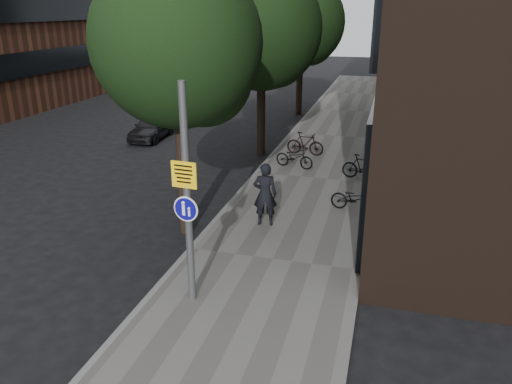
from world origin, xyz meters
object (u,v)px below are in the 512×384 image
(signpost, at_px, (187,197))
(parked_bike_facade_near, at_px, (355,199))
(pedestrian, at_px, (265,194))
(parked_car_near, at_px, (152,127))

(signpost, height_order, parked_bike_facade_near, signpost)
(pedestrian, height_order, parked_car_near, pedestrian)
(pedestrian, relative_size, parked_car_near, 0.55)
(pedestrian, bearing_deg, parked_car_near, -58.45)
(parked_car_near, bearing_deg, signpost, -63.17)
(parked_bike_facade_near, relative_size, parked_car_near, 0.46)
(pedestrian, xyz_separation_m, parked_car_near, (-7.99, 8.82, -0.48))
(signpost, distance_m, parked_bike_facade_near, 6.99)
(signpost, bearing_deg, parked_bike_facade_near, 68.22)
(parked_car_near, bearing_deg, pedestrian, -50.57)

